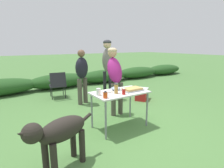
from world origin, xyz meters
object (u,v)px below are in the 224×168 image
dog (59,133)px  paper_cup_stack (98,92)px  hot_sauce_bottle (105,94)px  plate_stack (107,91)px  camp_chair_green_behind_table (58,84)px  mixing_bowl (116,88)px  folding_table (120,95)px  standing_person_in_gray_fleece (115,73)px  ketchup_bottle (124,91)px  cooler_box (142,94)px  food_tray (132,89)px  spice_jar (116,88)px  standing_person_with_beanie (82,72)px  standing_person_in_dark_puffer (107,61)px

dog → paper_cup_stack: bearing=-74.6°
hot_sauce_bottle → plate_stack: bearing=54.5°
plate_stack → camp_chair_green_behind_table: (-0.25, 2.53, -0.28)m
mixing_bowl → hot_sauce_bottle: size_ratio=1.37×
mixing_bowl → folding_table: bearing=-93.3°
folding_table → standing_person_in_gray_fleece: standing_person_in_gray_fleece is taller
hot_sauce_bottle → paper_cup_stack: bearing=96.0°
ketchup_bottle → hot_sauce_bottle: bearing=-178.6°
mixing_bowl → cooler_box: size_ratio=0.32×
food_tray → standing_person_in_gray_fleece: 0.76m
spice_jar → plate_stack: bearing=113.9°
spice_jar → cooler_box: 2.24m
standing_person_in_gray_fleece → camp_chair_green_behind_table: size_ratio=1.90×
ketchup_bottle → hot_sauce_bottle: size_ratio=1.02×
hot_sauce_bottle → camp_chair_green_behind_table: 2.89m
paper_cup_stack → hot_sauce_bottle: 0.21m
plate_stack → standing_person_with_beanie: (0.19, 1.64, 0.15)m
folding_table → hot_sauce_bottle: (-0.45, -0.20, 0.14)m
mixing_bowl → paper_cup_stack: paper_cup_stack is taller
plate_stack → ketchup_bottle: ketchup_bottle is taller
camp_chair_green_behind_table → cooler_box: camp_chair_green_behind_table is taller
folding_table → cooler_box: (1.65, 1.13, -0.49)m
spice_jar → hot_sauce_bottle: spice_jar is taller
food_tray → cooler_box: 1.91m
spice_jar → camp_chair_green_behind_table: size_ratio=0.24×
mixing_bowl → paper_cup_stack: size_ratio=1.41×
camp_chair_green_behind_table → dog: bearing=-97.7°
paper_cup_stack → standing_person_in_dark_puffer: standing_person_in_dark_puffer is taller
paper_cup_stack → mixing_bowl: bearing=18.4°
cooler_box → paper_cup_stack: bearing=-7.1°
food_tray → spice_jar: bearing=-179.6°
plate_stack → ketchup_bottle: 0.37m
spice_jar → dog: size_ratio=0.19×
spice_jar → standing_person_in_dark_puffer: (0.96, 1.88, 0.33)m
food_tray → camp_chair_green_behind_table: bearing=105.2°
mixing_bowl → standing_person_with_beanie: 1.61m
ketchup_bottle → spice_jar: bearing=120.9°
hot_sauce_bottle → camp_chair_green_behind_table: hot_sauce_bottle is taller
folding_table → dog: (-1.39, -0.60, -0.13)m
paper_cup_stack → standing_person_with_beanie: (0.45, 1.77, 0.10)m
paper_cup_stack → standing_person_in_dark_puffer: 2.27m
camp_chair_green_behind_table → hot_sauce_bottle: bearing=-81.7°
food_tray → dog: size_ratio=0.39×
food_tray → camp_chair_green_behind_table: camp_chair_green_behind_table is taller
paper_cup_stack → hot_sauce_bottle: size_ratio=0.97×
folding_table → dog: 1.52m
paper_cup_stack → cooler_box: (2.12, 1.13, -0.64)m
mixing_bowl → standing_person_in_gray_fleece: 0.63m
food_tray → cooler_box: bearing=40.9°
spice_jar → ketchup_bottle: (0.08, -0.13, -0.03)m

